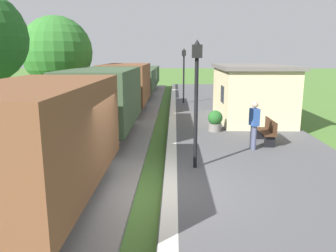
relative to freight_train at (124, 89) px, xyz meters
name	(u,v)px	position (x,y,z in m)	size (l,w,h in m)	color
ground_plane	(154,198)	(2.40, -11.16, -1.58)	(160.00, 160.00, 0.00)	#47702D
platform_slab	(282,194)	(5.60, -11.16, -1.46)	(6.00, 60.00, 0.25)	#4C4C4F
platform_edge_stripe	(170,188)	(2.80, -11.16, -1.33)	(0.36, 60.00, 0.01)	silver
track_ballast	(60,195)	(0.00, -11.16, -1.52)	(3.80, 60.00, 0.12)	gray
rail_near	(88,190)	(0.72, -11.16, -1.39)	(0.07, 60.00, 0.14)	slate
rail_far	(32,190)	(-0.72, -11.16, -1.39)	(0.07, 60.00, 0.14)	slate
freight_train	(124,89)	(0.00, 0.00, 0.00)	(2.50, 32.60, 2.72)	brown
station_hut	(251,92)	(6.80, -1.96, 0.07)	(3.50, 5.80, 2.78)	beige
bench_near_hut	(267,131)	(6.41, -6.71, -0.86)	(0.42, 1.50, 0.91)	#422819
bench_down_platform	(227,97)	(6.41, 3.43, -0.86)	(0.42, 1.50, 0.91)	#422819
person_waiting	(254,123)	(5.69, -7.56, -0.40)	(0.32, 0.42, 1.71)	#474C66
potted_planter	(215,121)	(4.67, -4.73, -0.86)	(0.64, 0.64, 0.92)	slate
lamp_post_near	(196,81)	(3.52, -9.55, 1.22)	(0.28, 0.28, 3.70)	black
lamp_post_far	(184,66)	(3.52, 3.93, 1.22)	(0.28, 0.28, 3.70)	black
tree_trackside_far	(57,52)	(-3.78, 0.15, 2.11)	(3.96, 3.96, 5.68)	#4C3823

